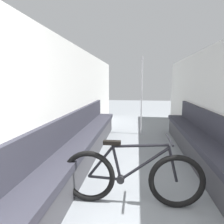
{
  "coord_description": "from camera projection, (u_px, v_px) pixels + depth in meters",
  "views": [
    {
      "loc": [
        -0.1,
        -0.5,
        1.42
      ],
      "look_at": [
        -0.62,
        3.64,
        0.79
      ],
      "focal_mm": 32.0,
      "sensor_mm": 36.0,
      "label": 1
    }
  ],
  "objects": [
    {
      "name": "bench_seat_row_right",
      "position": [
        205.0,
        149.0,
        3.34
      ],
      "size": [
        0.44,
        4.79,
        0.9
      ],
      "color": "#3D3D42",
      "rests_on": "ground"
    },
    {
      "name": "wall_right",
      "position": [
        221.0,
        104.0,
        3.33
      ],
      "size": [
        0.1,
        9.21,
        2.1
      ],
      "primitive_type": "cube",
      "color": "silver",
      "rests_on": "ground"
    },
    {
      "name": "bench_seat_row_left",
      "position": [
        83.0,
        144.0,
        3.6
      ],
      "size": [
        0.44,
        4.79,
        0.9
      ],
      "color": "#3D3D42",
      "rests_on": "ground"
    },
    {
      "name": "bicycle",
      "position": [
        131.0,
        177.0,
        2.3
      ],
      "size": [
        1.64,
        0.46,
        0.81
      ],
      "rotation": [
        0.0,
        0.0,
        -0.12
      ],
      "color": "black",
      "rests_on": "ground"
    },
    {
      "name": "grab_pole_near",
      "position": [
        142.0,
        97.0,
        5.36
      ],
      "size": [
        0.08,
        0.08,
        2.08
      ],
      "color": "gray",
      "rests_on": "ground"
    },
    {
      "name": "wall_left",
      "position": [
        71.0,
        102.0,
        3.64
      ],
      "size": [
        0.1,
        9.21,
        2.1
      ],
      "primitive_type": "cube",
      "color": "silver",
      "rests_on": "ground"
    }
  ]
}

